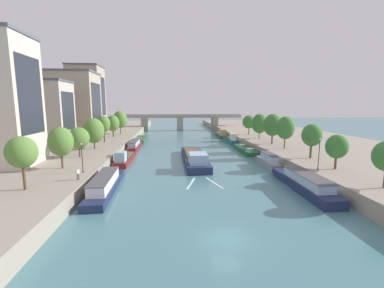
{
  "coord_description": "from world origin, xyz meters",
  "views": [
    {
      "loc": [
        -5.05,
        -21.62,
        12.13
      ],
      "look_at": [
        0.0,
        35.2,
        3.31
      ],
      "focal_mm": 24.26,
      "sensor_mm": 36.0,
      "label": 1
    }
  ],
  "objects_px": {
    "moored_boat_right_lone": "(245,149)",
    "tree_right_far": "(285,128)",
    "tree_right_end_of_row": "(337,147)",
    "tree_right_distant": "(312,135)",
    "tree_left_past_mid": "(94,131)",
    "tree_right_midway": "(249,122)",
    "tree_left_distant": "(104,124)",
    "moored_boat_right_end": "(268,161)",
    "person_on_quay": "(78,173)",
    "barge_midriver": "(194,158)",
    "moored_boat_left_end": "(124,158)",
    "tree_left_nearest": "(61,142)",
    "moored_boat_left_downstream": "(141,139)",
    "tree_left_second": "(120,119)",
    "moored_boat_right_midway": "(304,183)",
    "moored_boat_left_midway": "(135,145)",
    "tree_right_past_mid": "(273,125)",
    "moored_boat_left_gap_after": "(105,184)",
    "moored_boat_right_downstream": "(221,134)",
    "tree_left_third": "(22,152)",
    "lamppost_right_bank": "(319,153)",
    "moored_boat_right_near": "(230,140)",
    "tree_right_second": "(260,124)",
    "lamppost_left_bank": "(82,156)",
    "tree_left_by_lamp": "(79,138)",
    "tree_left_end_of_row": "(113,123)"
  },
  "relations": [
    {
      "from": "moored_boat_left_end",
      "to": "tree_right_far",
      "type": "xyz_separation_m",
      "value": [
        35.31,
        1.39,
        5.98
      ]
    },
    {
      "from": "moored_boat_left_gap_after",
      "to": "moored_boat_left_end",
      "type": "bearing_deg",
      "value": 91.28
    },
    {
      "from": "tree_right_end_of_row",
      "to": "tree_right_distant",
      "type": "distance_m",
      "value": 8.25
    },
    {
      "from": "moored_boat_right_lone",
      "to": "person_on_quay",
      "type": "xyz_separation_m",
      "value": [
        -31.62,
        -29.61,
        2.52
      ]
    },
    {
      "from": "tree_right_second",
      "to": "barge_midriver",
      "type": "bearing_deg",
      "value": -136.53
    },
    {
      "from": "moored_boat_left_end",
      "to": "tree_left_second",
      "type": "bearing_deg",
      "value": 101.27
    },
    {
      "from": "moored_boat_left_gap_after",
      "to": "tree_right_second",
      "type": "height_order",
      "value": "tree_right_second"
    },
    {
      "from": "moored_boat_left_midway",
      "to": "tree_right_past_mid",
      "type": "relative_size",
      "value": 2.01
    },
    {
      "from": "tree_left_nearest",
      "to": "moored_boat_right_midway",
      "type": "bearing_deg",
      "value": -11.8
    },
    {
      "from": "moored_boat_right_end",
      "to": "lamppost_left_bank",
      "type": "distance_m",
      "value": 33.56
    },
    {
      "from": "moored_boat_left_downstream",
      "to": "tree_left_second",
      "type": "relative_size",
      "value": 2.05
    },
    {
      "from": "moored_boat_left_downstream",
      "to": "lamppost_left_bank",
      "type": "height_order",
      "value": "lamppost_left_bank"
    },
    {
      "from": "barge_midriver",
      "to": "tree_right_past_mid",
      "type": "height_order",
      "value": "tree_right_past_mid"
    },
    {
      "from": "moored_boat_right_lone",
      "to": "tree_right_far",
      "type": "distance_m",
      "value": 12.4
    },
    {
      "from": "tree_left_third",
      "to": "moored_boat_left_gap_after",
      "type": "bearing_deg",
      "value": 32.11
    },
    {
      "from": "tree_right_midway",
      "to": "lamppost_right_bank",
      "type": "bearing_deg",
      "value": -94.37
    },
    {
      "from": "moored_boat_right_midway",
      "to": "tree_left_second",
      "type": "height_order",
      "value": "tree_left_second"
    },
    {
      "from": "tree_right_distant",
      "to": "person_on_quay",
      "type": "distance_m",
      "value": 39.91
    },
    {
      "from": "moored_boat_right_end",
      "to": "tree_right_midway",
      "type": "bearing_deg",
      "value": 78.71
    },
    {
      "from": "moored_boat_left_gap_after",
      "to": "moored_boat_right_downstream",
      "type": "distance_m",
      "value": 65.17
    },
    {
      "from": "tree_right_end_of_row",
      "to": "tree_left_nearest",
      "type": "bearing_deg",
      "value": 174.2
    },
    {
      "from": "moored_boat_right_lone",
      "to": "tree_left_distant",
      "type": "distance_m",
      "value": 37.54
    },
    {
      "from": "tree_left_third",
      "to": "tree_right_far",
      "type": "xyz_separation_m",
      "value": [
        42.87,
        24.63,
        0.24
      ]
    },
    {
      "from": "tree_left_end_of_row",
      "to": "person_on_quay",
      "type": "bearing_deg",
      "value": -83.93
    },
    {
      "from": "moored_boat_left_gap_after",
      "to": "tree_left_third",
      "type": "bearing_deg",
      "value": -147.89
    },
    {
      "from": "tree_left_third",
      "to": "tree_left_second",
      "type": "xyz_separation_m",
      "value": [
        0.43,
        58.98,
        0.31
      ]
    },
    {
      "from": "moored_boat_left_downstream",
      "to": "moored_boat_right_downstream",
      "type": "relative_size",
      "value": 1.1
    },
    {
      "from": "tree_left_nearest",
      "to": "tree_left_distant",
      "type": "relative_size",
      "value": 0.94
    },
    {
      "from": "tree_right_past_mid",
      "to": "moored_boat_right_end",
      "type": "bearing_deg",
      "value": -114.37
    },
    {
      "from": "barge_midriver",
      "to": "moored_boat_left_end",
      "type": "relative_size",
      "value": 1.68
    },
    {
      "from": "moored_boat_right_near",
      "to": "person_on_quay",
      "type": "bearing_deg",
      "value": -125.01
    },
    {
      "from": "tree_left_past_mid",
      "to": "tree_right_midway",
      "type": "height_order",
      "value": "tree_left_past_mid"
    },
    {
      "from": "tree_right_end_of_row",
      "to": "tree_left_distant",
      "type": "bearing_deg",
      "value": 142.44
    },
    {
      "from": "tree_left_past_mid",
      "to": "lamppost_left_bank",
      "type": "height_order",
      "value": "tree_left_past_mid"
    },
    {
      "from": "lamppost_right_bank",
      "to": "moored_boat_right_end",
      "type": "bearing_deg",
      "value": 107.26
    },
    {
      "from": "tree_left_by_lamp",
      "to": "tree_right_distant",
      "type": "bearing_deg",
      "value": -6.53
    },
    {
      "from": "moored_boat_right_near",
      "to": "lamppost_right_bank",
      "type": "xyz_separation_m",
      "value": [
        3.54,
        -42.34,
        3.79
      ]
    },
    {
      "from": "moored_boat_right_downstream",
      "to": "tree_left_by_lamp",
      "type": "xyz_separation_m",
      "value": [
        -36.29,
        -44.56,
        4.87
      ]
    },
    {
      "from": "moored_boat_right_end",
      "to": "tree_right_end_of_row",
      "type": "relative_size",
      "value": 1.9
    },
    {
      "from": "barge_midriver",
      "to": "tree_left_third",
      "type": "distance_m",
      "value": 31.86
    },
    {
      "from": "tree_right_end_of_row",
      "to": "tree_right_far",
      "type": "height_order",
      "value": "tree_right_far"
    },
    {
      "from": "moored_boat_left_gap_after",
      "to": "tree_right_end_of_row",
      "type": "distance_m",
      "value": 34.9
    },
    {
      "from": "tree_left_second",
      "to": "tree_right_end_of_row",
      "type": "height_order",
      "value": "tree_left_second"
    },
    {
      "from": "moored_boat_right_lone",
      "to": "person_on_quay",
      "type": "distance_m",
      "value": 43.39
    },
    {
      "from": "tree_right_end_of_row",
      "to": "person_on_quay",
      "type": "bearing_deg",
      "value": -176.26
    },
    {
      "from": "tree_right_end_of_row",
      "to": "tree_right_distant",
      "type": "height_order",
      "value": "tree_right_distant"
    },
    {
      "from": "tree_left_distant",
      "to": "tree_right_end_of_row",
      "type": "distance_m",
      "value": 53.83
    },
    {
      "from": "moored_boat_left_midway",
      "to": "person_on_quay",
      "type": "xyz_separation_m",
      "value": [
        -2.73,
        -36.17,
        2.07
      ]
    },
    {
      "from": "moored_boat_right_near",
      "to": "person_on_quay",
      "type": "xyz_separation_m",
      "value": [
        -31.3,
        -44.68,
        2.06
      ]
    },
    {
      "from": "moored_boat_right_lone",
      "to": "tree_left_distant",
      "type": "bearing_deg",
      "value": 171.21
    }
  ]
}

